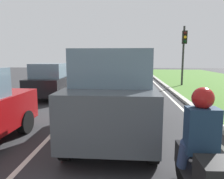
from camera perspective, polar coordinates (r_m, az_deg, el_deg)
name	(u,v)px	position (r m, az deg, el deg)	size (l,w,h in m)	color
ground_plane	(102,96)	(11.80, -2.65, -1.75)	(60.00, 60.00, 0.00)	#2D2D30
lane_line_center	(89,96)	(11.90, -6.00, -1.69)	(0.12, 32.00, 0.01)	silver
lane_line_right_edge	(170,97)	(11.94, 14.79, -1.90)	(0.12, 32.00, 0.01)	silver
curb_right	(179,96)	(12.04, 17.14, -1.64)	(0.24, 48.00, 0.12)	#9E9B93
car_suv_ahead	(114,93)	(5.79, 0.60, -0.88)	(2.01, 4.52, 2.28)	#474C51
car_hatchback_far	(51,81)	(11.67, -15.61, 2.20)	(1.83, 3.75, 1.78)	black
motorcycle	(199,176)	(3.29, 21.87, -20.15)	(0.41, 1.90, 1.01)	black
rider_person	(201,129)	(3.09, 22.19, -9.57)	(0.51, 0.41, 1.16)	#192D47
traffic_light_near_right	(184,46)	(16.51, 18.26, 10.62)	(0.32, 0.50, 4.24)	#2D2D2D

